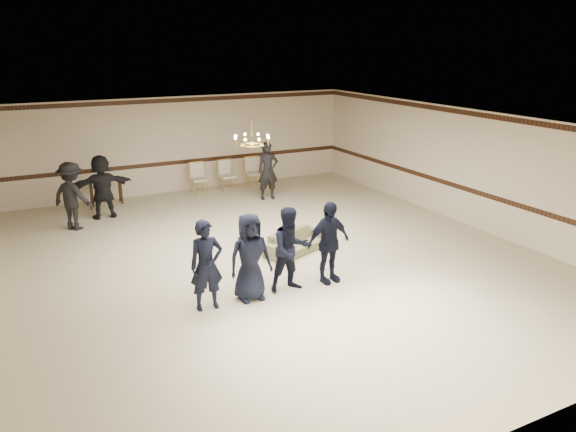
# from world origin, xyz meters

# --- Properties ---
(room) EXTENTS (12.01, 14.01, 3.21)m
(room) POSITION_xyz_m (0.00, 0.00, 1.60)
(room) COLOR beige
(room) RESTS_ON ground
(chair_rail) EXTENTS (12.00, 0.02, 0.14)m
(chair_rail) POSITION_xyz_m (0.00, 6.99, 1.00)
(chair_rail) COLOR #391C11
(chair_rail) RESTS_ON wall_back
(crown_molding) EXTENTS (12.00, 0.02, 0.14)m
(crown_molding) POSITION_xyz_m (0.00, 6.99, 3.08)
(crown_molding) COLOR #391C11
(crown_molding) RESTS_ON wall_back
(chandelier) EXTENTS (0.94, 0.94, 0.89)m
(chandelier) POSITION_xyz_m (0.00, 1.00, 2.88)
(chandelier) COLOR gold
(chandelier) RESTS_ON ceiling
(boy_a) EXTENTS (0.67, 0.46, 1.78)m
(boy_a) POSITION_xyz_m (-2.20, -1.79, 0.89)
(boy_a) COLOR black
(boy_a) RESTS_ON floor
(boy_b) EXTENTS (0.88, 0.58, 1.78)m
(boy_b) POSITION_xyz_m (-1.30, -1.79, 0.89)
(boy_b) COLOR black
(boy_b) RESTS_ON floor
(boy_c) EXTENTS (0.88, 0.70, 1.78)m
(boy_c) POSITION_xyz_m (-0.40, -1.79, 0.89)
(boy_c) COLOR black
(boy_c) RESTS_ON floor
(boy_d) EXTENTS (1.08, 0.53, 1.78)m
(boy_d) POSITION_xyz_m (0.50, -1.79, 0.89)
(boy_d) COLOR black
(boy_d) RESTS_ON floor
(settee) EXTENTS (1.91, 1.31, 0.52)m
(settee) POSITION_xyz_m (0.74, 0.07, 0.26)
(settee) COLOR #7C7B53
(settee) RESTS_ON floor
(adult_left) EXTENTS (1.33, 1.36, 1.87)m
(adult_left) POSITION_xyz_m (-3.88, 4.36, 0.94)
(adult_left) COLOR black
(adult_left) RESTS_ON floor
(adult_mid) EXTENTS (1.74, 0.58, 1.87)m
(adult_mid) POSITION_xyz_m (-2.98, 5.06, 0.94)
(adult_mid) COLOR black
(adult_mid) RESTS_ON floor
(adult_right) EXTENTS (0.73, 0.52, 1.87)m
(adult_right) POSITION_xyz_m (2.12, 4.66, 0.94)
(adult_right) COLOR black
(adult_right) RESTS_ON floor
(banquet_chair_left) EXTENTS (0.52, 0.52, 1.04)m
(banquet_chair_left) POSITION_xyz_m (0.32, 6.26, 0.52)
(banquet_chair_left) COLOR beige
(banquet_chair_left) RESTS_ON floor
(banquet_chair_mid) EXTENTS (0.54, 0.54, 1.04)m
(banquet_chair_mid) POSITION_xyz_m (1.32, 6.26, 0.52)
(banquet_chair_mid) COLOR beige
(banquet_chair_mid) RESTS_ON floor
(banquet_chair_right) EXTENTS (0.51, 0.51, 1.04)m
(banquet_chair_right) POSITION_xyz_m (2.32, 6.26, 0.52)
(banquet_chair_right) COLOR beige
(banquet_chair_right) RESTS_ON floor
(console_table) EXTENTS (1.03, 0.52, 0.83)m
(console_table) POSITION_xyz_m (-2.68, 6.46, 0.42)
(console_table) COLOR black
(console_table) RESTS_ON floor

